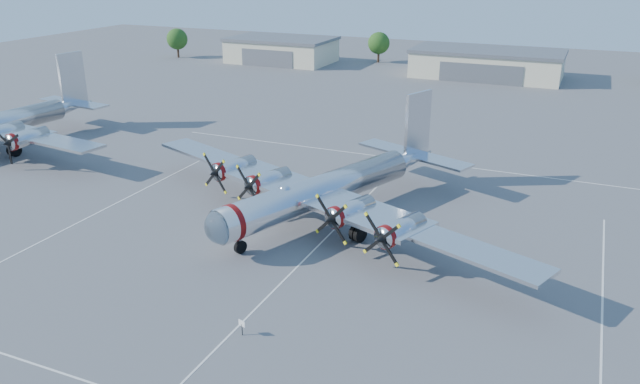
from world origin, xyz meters
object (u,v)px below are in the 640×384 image
at_px(tree_far_west, 177,39).
at_px(info_placard, 242,325).
at_px(hangar_west, 282,50).
at_px(tree_west, 379,43).
at_px(bomber_west, 5,147).
at_px(hangar_center, 487,63).
at_px(main_bomber_b29, 330,217).

relative_size(tree_far_west, info_placard, 6.14).
height_order(hangar_west, tree_far_west, tree_far_west).
distance_m(tree_far_west, tree_west, 46.57).
xyz_separation_m(hangar_west, bomber_west, (-2.89, -72.20, -2.71)).
distance_m(hangar_west, hangar_center, 45.00).
xyz_separation_m(main_bomber_b29, bomber_west, (-46.45, 4.32, 0.00)).
height_order(hangar_west, hangar_center, same).
relative_size(hangar_west, bomber_west, 0.58).
xyz_separation_m(tree_far_west, main_bomber_b29, (68.55, -72.55, -4.22)).
bearing_deg(hangar_center, main_bomber_b29, -91.08).
distance_m(tree_far_west, info_placard, 116.42).
height_order(tree_west, bomber_west, tree_west).
distance_m(hangar_west, bomber_west, 72.30).
bearing_deg(tree_west, bomber_west, -105.93).
height_order(tree_far_west, bomber_west, tree_far_west).
xyz_separation_m(hangar_center, tree_far_west, (-70.00, -3.96, 1.51)).
xyz_separation_m(hangar_west, hangar_center, (45.00, -0.00, -0.00)).
bearing_deg(tree_far_west, bomber_west, -72.05).
bearing_deg(info_placard, hangar_west, 132.02).
relative_size(hangar_west, main_bomber_b29, 0.51).
bearing_deg(tree_far_west, info_placard, -52.55).
bearing_deg(tree_west, hangar_west, -158.11).
xyz_separation_m(bomber_west, info_placard, (48.65, -24.15, 0.76)).
height_order(hangar_west, tree_west, tree_west).
bearing_deg(tree_far_west, hangar_west, 9.01).
bearing_deg(bomber_west, tree_far_west, 115.25).
bearing_deg(hangar_center, info_placard, -89.55).
bearing_deg(info_placard, main_bomber_b29, 112.94).
bearing_deg(bomber_west, hangar_center, 63.74).
distance_m(tree_far_west, bomber_west, 71.85).
xyz_separation_m(tree_far_west, info_placard, (70.75, -92.38, -3.46)).
height_order(tree_west, info_placard, tree_west).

